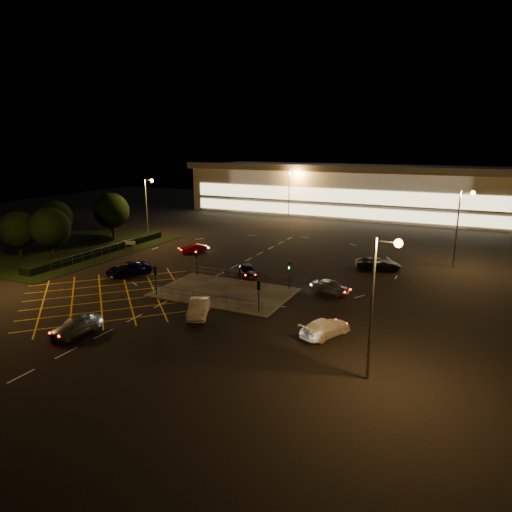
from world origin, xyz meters
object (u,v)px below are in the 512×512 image
at_px(car_east_grey, 378,264).
at_px(car_queue_white, 198,308).
at_px(car_left_blue, 129,269).
at_px(signal_se, 259,290).
at_px(car_right_silver, 330,286).
at_px(signal_nw, 197,258).
at_px(signal_ne, 289,269).
at_px(car_approach_white, 325,328).
at_px(car_far_dkgrey, 248,270).
at_px(car_circ_red, 194,248).
at_px(car_near_silver, 76,325).
at_px(signal_sw, 156,275).

bearing_deg(car_east_grey, car_queue_white, 132.08).
relative_size(car_queue_white, car_left_blue, 0.87).
xyz_separation_m(signal_se, car_right_silver, (4.46, 8.85, -1.63)).
bearing_deg(signal_nw, signal_ne, 0.00).
bearing_deg(car_approach_white, car_east_grey, -66.53).
xyz_separation_m(signal_se, signal_ne, (0.00, 7.99, 0.00)).
height_order(signal_nw, car_far_dkgrey, signal_nw).
relative_size(car_far_dkgrey, car_circ_red, 1.19).
bearing_deg(car_near_silver, signal_sw, 96.58).
bearing_deg(car_approach_white, signal_se, 6.47).
relative_size(car_queue_white, car_right_silver, 1.11).
distance_m(signal_nw, car_queue_white, 13.21).
distance_m(car_far_dkgrey, car_east_grey, 16.85).
height_order(signal_sw, car_near_silver, signal_sw).
bearing_deg(signal_se, car_near_silver, 42.18).
height_order(signal_se, car_east_grey, signal_se).
xyz_separation_m(signal_sw, signal_nw, (0.00, 7.99, 0.00)).
bearing_deg(signal_se, car_circ_red, -43.77).
relative_size(car_far_dkgrey, car_approach_white, 0.88).
distance_m(signal_sw, signal_ne, 14.41).
bearing_deg(car_right_silver, car_east_grey, 0.86).
relative_size(signal_nw, car_far_dkgrey, 0.71).
height_order(car_near_silver, car_queue_white, car_queue_white).
height_order(car_near_silver, car_right_silver, car_near_silver).
bearing_deg(car_near_silver, signal_nw, 96.74).
height_order(car_far_dkgrey, car_approach_white, car_approach_white).
xyz_separation_m(signal_se, car_east_grey, (7.36, 20.41, -1.58)).
relative_size(car_left_blue, car_circ_red, 1.49).
bearing_deg(car_left_blue, signal_se, 11.74).
distance_m(car_far_dkgrey, car_right_silver, 11.28).
xyz_separation_m(signal_nw, car_east_grey, (19.36, 12.42, -1.58)).
bearing_deg(car_circ_red, car_left_blue, -55.36).
height_order(car_queue_white, car_right_silver, car_queue_white).
bearing_deg(car_east_grey, car_far_dkgrey, 103.58).
height_order(car_circ_red, car_approach_white, car_approach_white).
distance_m(signal_sw, car_queue_white, 7.92).
xyz_separation_m(car_queue_white, car_left_blue, (-15.17, 8.05, -0.02)).
height_order(signal_ne, car_east_grey, signal_ne).
bearing_deg(car_right_silver, car_near_silver, 155.08).
xyz_separation_m(signal_sw, car_far_dkgrey, (5.38, 10.99, -1.73)).
relative_size(car_left_blue, car_right_silver, 1.29).
relative_size(signal_se, signal_ne, 1.00).
bearing_deg(car_east_grey, car_circ_red, 73.92).
bearing_deg(signal_sw, car_right_silver, -151.74).
xyz_separation_m(signal_se, car_queue_white, (-4.85, -3.01, -1.58)).
relative_size(signal_sw, car_far_dkgrey, 0.71).
bearing_deg(signal_sw, car_far_dkgrey, -116.08).
height_order(car_near_silver, car_circ_red, car_near_silver).
relative_size(car_queue_white, car_approach_white, 0.95).
bearing_deg(signal_se, car_right_silver, -116.74).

